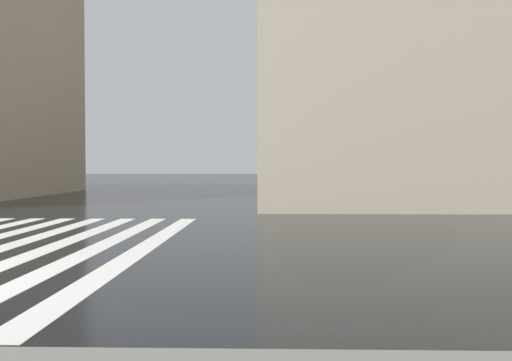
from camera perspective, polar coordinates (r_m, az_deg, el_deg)
zebra_crossing at (r=13.31m, az=-24.03°, el=-6.18°), size 13.00×6.50×0.01m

